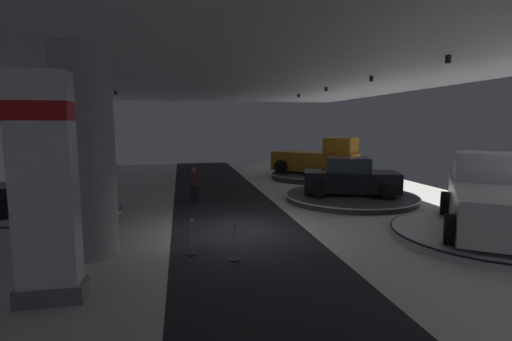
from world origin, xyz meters
name	(u,v)px	position (x,y,z in m)	size (l,w,h in m)	color
ground	(240,232)	(0.00, 0.00, -0.02)	(24.00, 44.00, 0.06)	silver
ceiling_with_spotlights	(239,58)	(0.00, 0.00, 5.55)	(24.00, 44.00, 0.39)	silver
column_left	(85,153)	(-4.30, -1.36, 2.75)	(1.49, 1.49, 5.50)	#ADADB2
brand_sign_pylon	(45,186)	(-4.41, -4.09, 2.32)	(1.27, 0.65, 4.49)	slate
display_platform_mid_right	(350,197)	(5.80, 3.93, 0.15)	(6.02, 6.02, 0.28)	#333338
display_car_mid_right	(350,178)	(5.77, 3.94, 1.04)	(4.56, 3.28, 1.71)	black
display_platform_near_right	(489,235)	(7.32, -2.41, 0.14)	(5.71, 5.71, 0.25)	silver
pickup_truck_near_right	(490,200)	(7.51, -2.15, 1.18)	(4.83, 5.52, 2.30)	silver
display_platform_mid_left	(57,213)	(-6.56, 3.37, 0.13)	(4.78, 4.78, 0.22)	silver
display_car_mid_left	(56,191)	(-6.53, 3.38, 0.99)	(4.35, 2.50, 1.71)	black
display_platform_far_right	(314,175)	(6.59, 10.83, 0.20)	(5.68, 5.68, 0.36)	#333338
pickup_truck_far_right	(320,159)	(6.83, 10.62, 1.29)	(5.35, 5.09, 2.30)	#B77519
visitor_walking_near	(194,183)	(-1.29, 4.82, 0.91)	(0.32, 0.32, 1.59)	black
stanchion_a	(234,246)	(-0.54, -2.61, 0.37)	(0.28, 0.28, 1.01)	#333338
stanchion_b	(192,242)	(-1.60, -1.99, 0.37)	(0.28, 0.28, 1.01)	#333338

